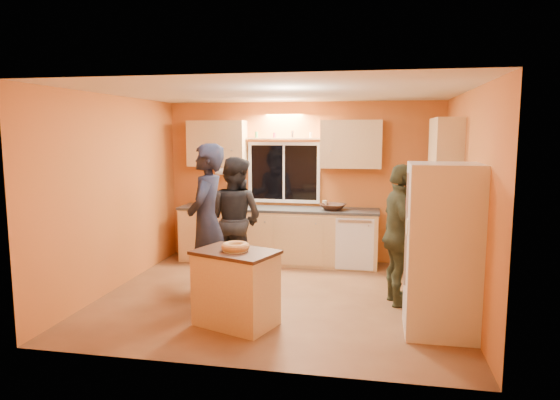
% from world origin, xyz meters
% --- Properties ---
extents(ground, '(4.50, 4.50, 0.00)m').
position_xyz_m(ground, '(0.00, 0.00, 0.00)').
color(ground, brown).
rests_on(ground, ground).
extents(room_shell, '(4.54, 4.04, 2.61)m').
position_xyz_m(room_shell, '(0.12, 0.41, 1.62)').
color(room_shell, '#CD7034').
rests_on(room_shell, ground).
extents(back_counter, '(4.23, 0.62, 0.90)m').
position_xyz_m(back_counter, '(0.01, 1.70, 0.45)').
color(back_counter, tan).
rests_on(back_counter, ground).
extents(right_counter, '(0.62, 1.84, 0.90)m').
position_xyz_m(right_counter, '(1.95, 0.50, 0.45)').
color(right_counter, tan).
rests_on(right_counter, ground).
extents(refrigerator, '(0.72, 0.70, 1.80)m').
position_xyz_m(refrigerator, '(1.89, -0.80, 0.90)').
color(refrigerator, silver).
rests_on(refrigerator, ground).
extents(island, '(1.01, 0.85, 0.84)m').
position_xyz_m(island, '(-0.29, -1.00, 0.42)').
color(island, tan).
rests_on(island, ground).
extents(bundt_pastry, '(0.31, 0.31, 0.09)m').
position_xyz_m(bundt_pastry, '(-0.29, -1.00, 0.88)').
color(bundt_pastry, '#B5864A').
rests_on(bundt_pastry, island).
extents(person_left, '(0.50, 0.74, 1.98)m').
position_xyz_m(person_left, '(-0.88, -0.22, 0.99)').
color(person_left, black).
rests_on(person_left, ground).
extents(person_center, '(1.03, 0.90, 1.77)m').
position_xyz_m(person_center, '(-0.76, 0.62, 0.89)').
color(person_center, black).
rests_on(person_center, ground).
extents(person_right, '(0.64, 1.09, 1.74)m').
position_xyz_m(person_right, '(1.50, 0.02, 0.87)').
color(person_right, '#303421').
rests_on(person_right, ground).
extents(mixing_bowl, '(0.48, 0.48, 0.10)m').
position_xyz_m(mixing_bowl, '(0.55, 1.65, 0.95)').
color(mixing_bowl, black).
rests_on(mixing_bowl, back_counter).
extents(utensil_crock, '(0.14, 0.14, 0.17)m').
position_xyz_m(utensil_crock, '(-1.17, 1.69, 0.99)').
color(utensil_crock, beige).
rests_on(utensil_crock, back_counter).
extents(potted_plant, '(0.31, 0.28, 0.30)m').
position_xyz_m(potted_plant, '(1.95, 0.28, 1.05)').
color(potted_plant, gray).
rests_on(potted_plant, right_counter).
extents(red_box, '(0.19, 0.17, 0.07)m').
position_xyz_m(red_box, '(2.01, 1.09, 0.94)').
color(red_box, '#B41B2E').
rests_on(red_box, right_counter).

